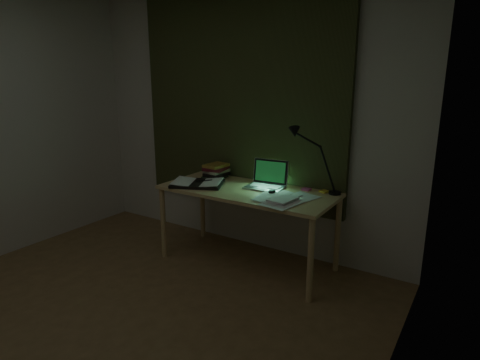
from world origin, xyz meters
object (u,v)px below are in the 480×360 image
object	(u,v)px
book_stack	(216,171)
loose_papers	(278,198)
desk_lamp	(337,162)
desk	(247,227)
laptop	(265,175)
open_textbook	(198,183)

from	to	relation	value
book_stack	loose_papers	xyz separation A→B (m)	(0.83, -0.31, -0.06)
desk_lamp	desk	bearing A→B (deg)	-166.45
book_stack	laptop	bearing A→B (deg)	-6.99
open_textbook	desk_lamp	bearing A→B (deg)	-5.55
desk	loose_papers	xyz separation A→B (m)	(0.36, -0.12, 0.36)
laptop	book_stack	world-z (taller)	laptop
desk	laptop	distance (m)	0.50
loose_papers	desk_lamp	bearing A→B (deg)	49.54
book_stack	desk_lamp	world-z (taller)	desk_lamp
desk	loose_papers	bearing A→B (deg)	-18.54
open_textbook	loose_papers	size ratio (longest dim) A/B	1.15
laptop	loose_papers	bearing A→B (deg)	-47.98
laptop	desk_lamp	distance (m)	0.63
open_textbook	desk_lamp	xyz separation A→B (m)	(1.16, 0.39, 0.26)
desk	loose_papers	distance (m)	0.53
loose_papers	desk_lamp	world-z (taller)	desk_lamp
desk	laptop	size ratio (longest dim) A/B	4.14
laptop	loose_papers	distance (m)	0.36
desk	loose_papers	world-z (taller)	loose_papers
laptop	open_textbook	distance (m)	0.62
desk	open_textbook	world-z (taller)	open_textbook
loose_papers	laptop	bearing A→B (deg)	137.11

